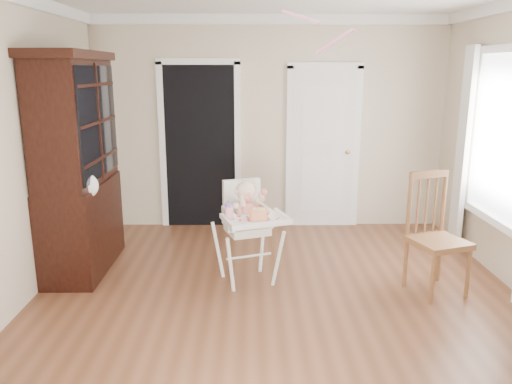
{
  "coord_description": "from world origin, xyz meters",
  "views": [
    {
      "loc": [
        -0.24,
        -3.96,
        2.05
      ],
      "look_at": [
        -0.19,
        0.54,
        0.93
      ],
      "focal_mm": 35.0,
      "sensor_mm": 36.0,
      "label": 1
    }
  ],
  "objects_px": {
    "high_chair": "(247,220)",
    "sippy_cup": "(229,210)",
    "china_cabinet": "(78,165)",
    "dining_chair": "(436,238)",
    "cake": "(259,215)"
  },
  "relations": [
    {
      "from": "high_chair",
      "to": "sippy_cup",
      "type": "relative_size",
      "value": 5.33
    },
    {
      "from": "china_cabinet",
      "to": "dining_chair",
      "type": "height_order",
      "value": "china_cabinet"
    },
    {
      "from": "high_chair",
      "to": "china_cabinet",
      "type": "xyz_separation_m",
      "value": [
        -1.71,
        0.36,
        0.48
      ]
    },
    {
      "from": "sippy_cup",
      "to": "dining_chair",
      "type": "xyz_separation_m",
      "value": [
        1.92,
        -0.01,
        -0.27
      ]
    },
    {
      "from": "high_chair",
      "to": "cake",
      "type": "height_order",
      "value": "high_chair"
    },
    {
      "from": "high_chair",
      "to": "china_cabinet",
      "type": "height_order",
      "value": "china_cabinet"
    },
    {
      "from": "sippy_cup",
      "to": "china_cabinet",
      "type": "xyz_separation_m",
      "value": [
        -1.54,
        0.58,
        0.32
      ]
    },
    {
      "from": "cake",
      "to": "china_cabinet",
      "type": "xyz_separation_m",
      "value": [
        -1.82,
        0.61,
        0.35
      ]
    },
    {
      "from": "china_cabinet",
      "to": "dining_chair",
      "type": "distance_m",
      "value": 3.56
    },
    {
      "from": "cake",
      "to": "sippy_cup",
      "type": "relative_size",
      "value": 1.16
    },
    {
      "from": "sippy_cup",
      "to": "china_cabinet",
      "type": "height_order",
      "value": "china_cabinet"
    },
    {
      "from": "china_cabinet",
      "to": "high_chair",
      "type": "bearing_deg",
      "value": -11.8
    },
    {
      "from": "china_cabinet",
      "to": "dining_chair",
      "type": "xyz_separation_m",
      "value": [
        3.47,
        -0.58,
        -0.59
      ]
    },
    {
      "from": "sippy_cup",
      "to": "china_cabinet",
      "type": "relative_size",
      "value": 0.09
    },
    {
      "from": "high_chair",
      "to": "dining_chair",
      "type": "relative_size",
      "value": 0.91
    }
  ]
}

